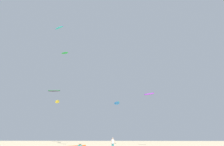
% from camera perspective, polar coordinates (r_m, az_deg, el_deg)
% --- Properties ---
extents(person_midground, '(0.58, 0.40, 1.77)m').
position_cam_1_polar(person_midground, '(32.73, 0.22, -20.76)').
color(person_midground, teal).
rests_on(person_midground, ground).
extents(kite_aloft_0, '(2.31, 1.72, 0.52)m').
position_cam_1_polar(kite_aloft_0, '(40.11, -16.12, 13.38)').
color(kite_aloft_0, '#19B29E').
extents(kite_aloft_1, '(2.37, 2.17, 0.53)m').
position_cam_1_polar(kite_aloft_1, '(40.30, 11.42, -6.42)').
color(kite_aloft_1, purple).
extents(kite_aloft_2, '(2.14, 1.17, 0.40)m').
position_cam_1_polar(kite_aloft_2, '(50.50, -14.44, 6.04)').
color(kite_aloft_2, green).
extents(kite_aloft_3, '(2.06, 3.77, 0.74)m').
position_cam_1_polar(kite_aloft_3, '(47.17, 1.50, -9.34)').
color(kite_aloft_3, blue).
extents(kite_aloft_4, '(2.01, 4.08, 0.80)m').
position_cam_1_polar(kite_aloft_4, '(52.83, -16.61, -8.55)').
color(kite_aloft_4, yellow).
extents(kite_aloft_5, '(3.98, 1.27, 0.64)m').
position_cam_1_polar(kite_aloft_5, '(59.97, -17.55, -5.32)').
color(kite_aloft_5, '#2D2D33').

